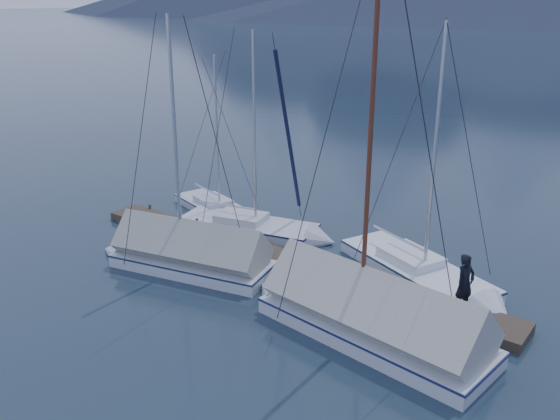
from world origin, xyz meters
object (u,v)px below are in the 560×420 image
object	(u,v)px
sailboat_open_mid	(266,230)
sailboat_open_right	(434,281)
sailboat_covered_far	(179,255)
sailboat_covered_near	(356,315)
person	(465,284)
sailboat_open_left	(225,214)

from	to	relation	value
sailboat_open_mid	sailboat_open_right	xyz separation A→B (m)	(7.64, -0.25, 0.01)
sailboat_open_mid	sailboat_covered_far	size ratio (longest dim) A/B	0.93
sailboat_open_mid	sailboat_covered_far	distance (m)	4.56
sailboat_open_mid	sailboat_covered_far	world-z (taller)	sailboat_covered_far
sailboat_open_mid	sailboat_covered_near	xyz separation A→B (m)	(6.94, -4.47, 0.37)
sailboat_covered_near	person	xyz separation A→B (m)	(2.35, 2.43, 0.75)
sailboat_covered_far	person	bearing A→B (deg)	14.11
sailboat_open_right	sailboat_covered_near	bearing A→B (deg)	-99.46
sailboat_covered_far	sailboat_open_left	bearing A→B (deg)	114.18
sailboat_covered_far	person	distance (m)	10.19
sailboat_open_mid	sailboat_covered_far	bearing A→B (deg)	-97.20
sailboat_open_left	sailboat_covered_near	size ratio (longest dim) A/B	0.74
sailboat_open_left	sailboat_open_right	world-z (taller)	sailboat_open_right
sailboat_covered_near	sailboat_covered_far	xyz separation A→B (m)	(-7.51, -0.05, -0.05)
sailboat_open_left	sailboat_open_mid	distance (m)	2.87
sailboat_open_left	sailboat_covered_near	bearing A→B (deg)	-26.99
sailboat_open_left	sailboat_open_right	size ratio (longest dim) A/B	0.82
sailboat_open_mid	sailboat_open_right	size ratio (longest dim) A/B	0.94
sailboat_open_right	sailboat_covered_near	size ratio (longest dim) A/B	0.91
sailboat_open_left	sailboat_open_mid	world-z (taller)	sailboat_open_mid
sailboat_open_left	sailboat_open_mid	bearing A→B (deg)	-10.09
sailboat_open_right	sailboat_covered_near	xyz separation A→B (m)	(-0.70, -4.22, 0.36)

